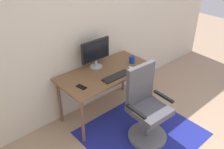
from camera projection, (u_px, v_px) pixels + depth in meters
name	position (u px, v px, depth m)	size (l,w,h in m)	color
wall_back	(86.00, 26.00, 3.36)	(6.00, 0.10, 2.60)	beige
area_rug	(142.00, 133.00, 3.35)	(1.49, 1.35, 0.01)	navy
desk	(106.00, 76.00, 3.43)	(1.37, 0.68, 0.73)	brown
monitor	(96.00, 52.00, 3.38)	(0.47, 0.18, 0.42)	#B2B2B7
keyboard	(116.00, 76.00, 3.26)	(0.43, 0.13, 0.02)	black
computer_mouse	(131.00, 68.00, 3.44)	(0.06, 0.10, 0.03)	white
coffee_cup	(132.00, 60.00, 3.59)	(0.08, 0.08, 0.11)	#17329A
cell_phone	(81.00, 87.00, 3.04)	(0.07, 0.14, 0.01)	black
office_chair	(146.00, 111.00, 3.11)	(0.55, 0.53, 1.05)	slate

